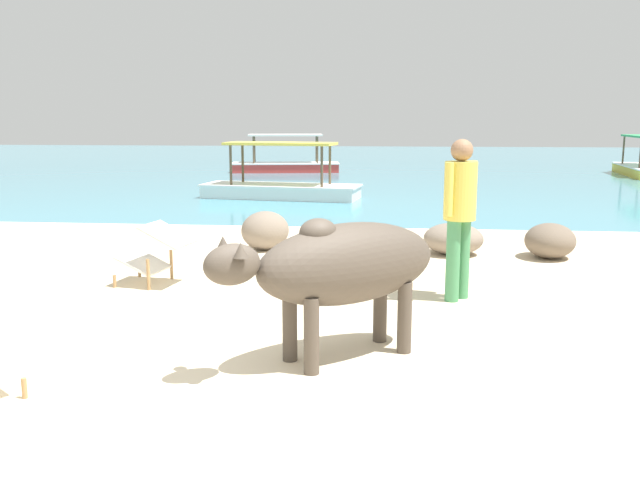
{
  "coord_description": "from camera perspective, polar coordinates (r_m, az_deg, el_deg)",
  "views": [
    {
      "loc": [
        0.91,
        -4.15,
        1.87
      ],
      "look_at": [
        0.19,
        3.0,
        0.55
      ],
      "focal_mm": 37.64,
      "sensor_mm": 36.0,
      "label": 1
    }
  ],
  "objects": [
    {
      "name": "person_standing",
      "position": [
        6.82,
        11.8,
        2.75
      ],
      "size": [
        0.35,
        0.42,
        1.62
      ],
      "rotation": [
        0.0,
        0.0,
        5.61
      ],
      "color": "#428956",
      "rests_on": "sand_beach"
    },
    {
      "name": "water_surface",
      "position": [
        26.23,
        3.76,
        6.27
      ],
      "size": [
        60.0,
        36.0,
        0.03
      ],
      "primitive_type": "cube",
      "color": "teal",
      "rests_on": "ground"
    },
    {
      "name": "shore_rock_medium",
      "position": [
        9.32,
        18.97,
        -0.05
      ],
      "size": [
        0.84,
        0.9,
        0.46
      ],
      "primitive_type": "ellipsoid",
      "rotation": [
        0.0,
        0.0,
        1.27
      ],
      "color": "#6B5B4C",
      "rests_on": "sand_beach"
    },
    {
      "name": "shore_rock_small",
      "position": [
        9.23,
        11.27,
        0.1
      ],
      "size": [
        0.9,
        0.83,
        0.42
      ],
      "primitive_type": "ellipsoid",
      "rotation": [
        0.0,
        0.0,
        2.99
      ],
      "color": "gray",
      "rests_on": "sand_beach"
    },
    {
      "name": "shore_rock_flat",
      "position": [
        9.39,
        -4.68,
        0.81
      ],
      "size": [
        0.91,
        0.89,
        0.54
      ],
      "primitive_type": "ellipsoid",
      "rotation": [
        0.0,
        0.0,
        0.66
      ],
      "color": "gray",
      "rests_on": "sand_beach"
    },
    {
      "name": "boat_red",
      "position": [
        23.31,
        -2.94,
        6.48
      ],
      "size": [
        3.81,
        1.7,
        1.29
      ],
      "rotation": [
        0.0,
        0.0,
        0.15
      ],
      "color": "#C63833",
      "rests_on": "water_surface"
    },
    {
      "name": "deck_chair_far",
      "position": [
        7.61,
        -13.84,
        -0.84
      ],
      "size": [
        0.85,
        0.66,
        0.68
      ],
      "rotation": [
        0.0,
        0.0,
        2.97
      ],
      "color": "#A37A4C",
      "rests_on": "sand_beach"
    },
    {
      "name": "sand_beach",
      "position": [
        4.63,
        -6.19,
        -13.17
      ],
      "size": [
        18.0,
        14.0,
        0.04
      ],
      "primitive_type": "cube",
      "color": "beige",
      "rests_on": "ground"
    },
    {
      "name": "cow",
      "position": [
        5.05,
        1.93,
        -2.17
      ],
      "size": [
        1.79,
        1.51,
        1.1
      ],
      "rotation": [
        0.0,
        0.0,
        3.8
      ],
      "color": "#4C4238",
      "rests_on": "sand_beach"
    },
    {
      "name": "boat_white",
      "position": [
        15.66,
        -3.35,
        4.58
      ],
      "size": [
        3.8,
        1.69,
        1.29
      ],
      "rotation": [
        0.0,
        0.0,
        6.13
      ],
      "color": "white",
      "rests_on": "water_surface"
    }
  ]
}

